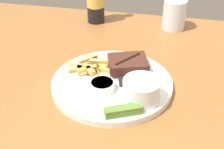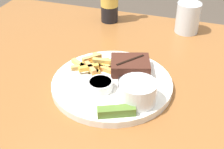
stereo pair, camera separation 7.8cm
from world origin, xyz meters
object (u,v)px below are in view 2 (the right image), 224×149
steak_portion (130,65)px  dipping_sauce_cup (100,85)px  fork_utensil (83,74)px  dinner_plate (112,84)px  pickle_spear (116,111)px  knife_utensil (122,72)px  drinking_glass (188,18)px  coleslaw_cup (138,91)px

steak_portion → dipping_sauce_cup: 0.11m
fork_utensil → dinner_plate: bearing=0.0°
dinner_plate → pickle_spear: (0.05, -0.12, 0.02)m
pickle_spear → knife_utensil: (-0.04, 0.16, -0.01)m
dipping_sauce_cup → fork_utensil: bearing=147.0°
fork_utensil → drinking_glass: bearing=60.8°
dipping_sauce_cup → drinking_glass: bearing=69.8°
dinner_plate → dipping_sauce_cup: bearing=-111.4°
steak_portion → drinking_glass: 0.34m
coleslaw_cup → drinking_glass: drinking_glass is taller
knife_utensil → drinking_glass: bearing=-36.0°
drinking_glass → coleslaw_cup: bearing=-97.6°
coleslaw_cup → dipping_sauce_cup: bearing=169.8°
dipping_sauce_cup → pickle_spear: bearing=-49.8°
pickle_spear → drinking_glass: bearing=79.8°
knife_utensil → dipping_sauce_cup: bearing=144.6°
dinner_plate → drinking_glass: 0.41m
steak_portion → dipping_sauce_cup: (-0.05, -0.10, -0.00)m
dinner_plate → knife_utensil: knife_utensil is taller
coleslaw_cup → drinking_glass: bearing=82.4°
steak_portion → fork_utensil: size_ratio=0.90×
dinner_plate → pickle_spear: pickle_spear is taller
steak_portion → pickle_spear: bearing=-83.9°
steak_portion → drinking_glass: (0.11, 0.32, 0.02)m
steak_portion → knife_utensil: steak_portion is taller
coleslaw_cup → fork_utensil: size_ratio=0.65×
steak_portion → dipping_sauce_cup: size_ratio=1.98×
coleslaw_cup → fork_utensil: coleslaw_cup is taller
fork_utensil → drinking_glass: 0.44m
coleslaw_cup → dipping_sauce_cup: 0.10m
coleslaw_cup → dinner_plate: bearing=144.2°
dinner_plate → knife_utensil: 0.05m
dipping_sauce_cup → pickle_spear: size_ratio=0.72×
dinner_plate → pickle_spear: 0.13m
coleslaw_cup → fork_utensil: (-0.16, 0.06, -0.03)m
fork_utensil → knife_utensil: 0.10m
knife_utensil → dinner_plate: bearing=146.3°
coleslaw_cup → pickle_spear: bearing=-117.4°
pickle_spear → coleslaw_cup: bearing=62.6°
dinner_plate → fork_utensil: (-0.08, 0.00, 0.01)m
dinner_plate → dipping_sauce_cup: (-0.02, -0.04, 0.02)m
dinner_plate → steak_portion: 0.07m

